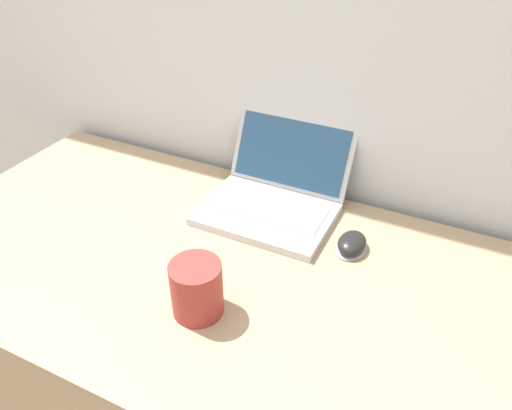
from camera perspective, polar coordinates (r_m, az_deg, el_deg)
desk at (r=1.37m, az=-5.57°, el=-17.72°), size 1.36×0.73×0.73m
laptop at (r=1.23m, az=2.20°, el=1.43°), size 0.32×0.31×0.20m
drink_cup at (r=0.96m, az=-6.81°, el=-9.40°), size 0.10×0.10×0.11m
computer_mouse at (r=1.13m, az=10.90°, el=-4.39°), size 0.07×0.09×0.04m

